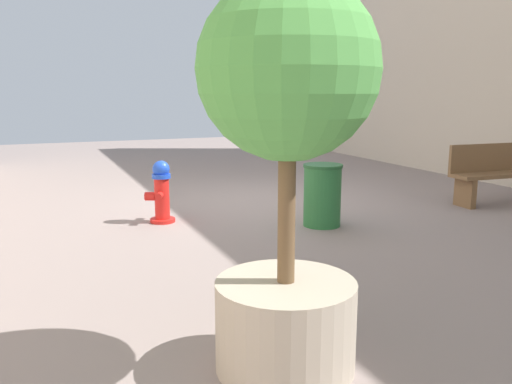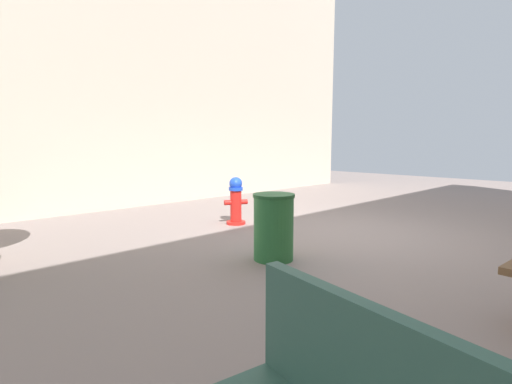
{
  "view_description": "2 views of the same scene",
  "coord_description": "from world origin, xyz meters",
  "px_view_note": "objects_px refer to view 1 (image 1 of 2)",
  "views": [
    {
      "loc": [
        3.39,
        7.78,
        1.77
      ],
      "look_at": [
        0.89,
        1.91,
        0.54
      ],
      "focal_mm": 36.9,
      "sensor_mm": 36.0,
      "label": 1
    },
    {
      "loc": [
        -3.27,
        5.17,
        1.44
      ],
      "look_at": [
        0.67,
        1.41,
        0.74
      ],
      "focal_mm": 26.51,
      "sensor_mm": 36.0,
      "label": 2
    }
  ],
  "objects_px": {
    "trash_bin": "(322,195)",
    "planter_tree": "(287,143)",
    "fire_hydrant": "(161,192)",
    "bench_near": "(499,172)"
  },
  "relations": [
    {
      "from": "bench_near",
      "to": "trash_bin",
      "type": "relative_size",
      "value": 2.11
    },
    {
      "from": "trash_bin",
      "to": "planter_tree",
      "type": "bearing_deg",
      "value": 56.25
    },
    {
      "from": "bench_near",
      "to": "planter_tree",
      "type": "bearing_deg",
      "value": 31.15
    },
    {
      "from": "bench_near",
      "to": "trash_bin",
      "type": "distance_m",
      "value": 3.32
    },
    {
      "from": "fire_hydrant",
      "to": "bench_near",
      "type": "xyz_separation_m",
      "value": [
        -5.24,
        0.88,
        0.07
      ]
    },
    {
      "from": "fire_hydrant",
      "to": "bench_near",
      "type": "height_order",
      "value": "bench_near"
    },
    {
      "from": "bench_near",
      "to": "fire_hydrant",
      "type": "bearing_deg",
      "value": -9.52
    },
    {
      "from": "planter_tree",
      "to": "trash_bin",
      "type": "height_order",
      "value": "planter_tree"
    },
    {
      "from": "bench_near",
      "to": "trash_bin",
      "type": "bearing_deg",
      "value": 2.63
    },
    {
      "from": "bench_near",
      "to": "planter_tree",
      "type": "height_order",
      "value": "planter_tree"
    }
  ]
}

